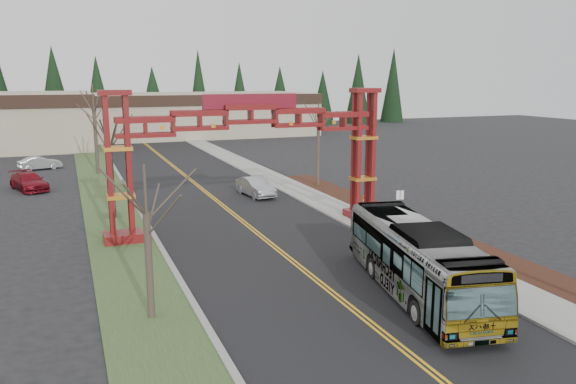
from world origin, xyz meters
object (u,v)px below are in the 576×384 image
bare_tree_median_mid (110,144)px  barrel_north (366,202)px  parked_car_mid_a (29,181)px  bare_tree_right_far (318,126)px  barrel_south (397,216)px  street_sign (400,200)px  gateway_arch (251,136)px  transit_bus (417,259)px  barrel_mid (367,209)px  retail_building_east (195,114)px  parked_car_far_a (40,163)px  silver_sedan (256,187)px  bare_tree_median_far (94,108)px  bare_tree_median_near (146,213)px

bare_tree_median_mid → barrel_north: size_ratio=7.59×
parked_car_mid_a → bare_tree_right_far: bearing=-37.1°
barrel_south → street_sign: bearing=30.9°
gateway_arch → transit_bus: (3.47, -13.17, -4.35)m
bare_tree_right_far → barrel_mid: 12.25m
gateway_arch → parked_car_mid_a: bearing=125.9°
parked_car_mid_a → barrel_north: (23.79, -16.79, -0.28)m
transit_bus → barrel_south: transit_bus is taller
retail_building_east → barrel_south: size_ratio=35.00×
barrel_north → transit_bus: bearing=-111.9°
gateway_arch → bare_tree_median_mid: 10.28m
barrel_mid → parked_car_far_a: bearing=126.3°
transit_bus → silver_sedan: 22.89m
bare_tree_right_far → bare_tree_median_far: bearing=142.4°
retail_building_east → barrel_mid: bearing=-91.1°
transit_bus → street_sign: size_ratio=5.28×
parked_car_mid_a → barrel_north: 29.12m
parked_car_mid_a → bare_tree_median_mid: 14.92m
parked_car_mid_a → barrel_mid: size_ratio=5.81×
transit_bus → bare_tree_median_near: bearing=-176.8°
retail_building_east → bare_tree_median_far: 40.69m
barrel_north → silver_sedan: bearing=131.4°
parked_car_mid_a → street_sign: (23.70, -21.43, 0.84)m
parked_car_far_a → bare_tree_median_mid: bare_tree_median_mid is taller
parked_car_far_a → street_sign: 40.44m
bare_tree_median_near → barrel_south: bare_tree_median_near is taller
silver_sedan → barrel_north: silver_sedan is taller
transit_bus → gateway_arch: bearing=116.1°
transit_bus → bare_tree_median_near: 11.91m
bare_tree_right_far → parked_car_far_a: bearing=140.7°
bare_tree_median_near → retail_building_east: bearing=76.2°
parked_car_mid_a → parked_car_far_a: (0.47, 11.66, -0.06)m
bare_tree_median_near → bare_tree_right_far: 29.43m
retail_building_east → barrel_north: size_ratio=39.45×
transit_bus → bare_tree_right_far: (6.53, 24.90, 3.80)m
parked_car_mid_a → barrel_mid: bearing=-59.0°
retail_building_east → bare_tree_median_mid: 58.42m
parked_car_mid_a → gateway_arch: bearing=-73.6°
parked_car_mid_a → barrel_south: size_ratio=4.82×
parked_car_far_a → bare_tree_median_far: bearing=-152.4°
barrel_mid → barrel_north: size_ratio=0.94×
barrel_south → bare_tree_median_near: bearing=-152.0°
silver_sedan → barrel_north: bearing=-55.8°
parked_car_mid_a → barrel_mid: parked_car_mid_a is taller
street_sign → transit_bus: bearing=-119.3°
parked_car_far_a → bare_tree_median_near: bare_tree_median_near is taller
transit_bus → bare_tree_median_far: size_ratio=1.30×
gateway_arch → bare_tree_right_far: bearing=49.6°
barrel_south → gateway_arch: bearing=166.2°
parked_car_far_a → street_sign: street_sign is taller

